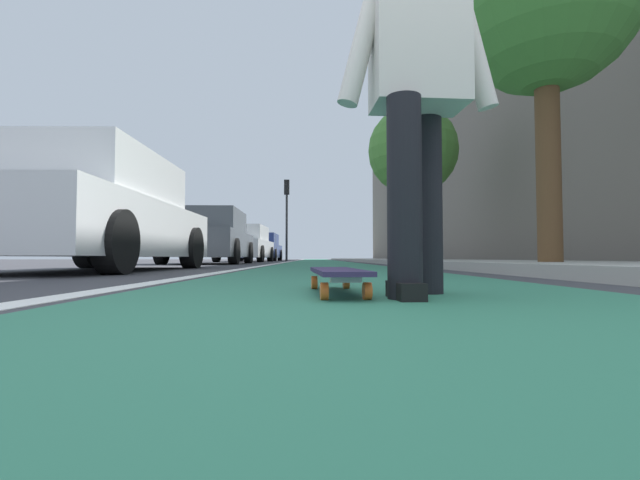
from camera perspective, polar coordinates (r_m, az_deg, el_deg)
The scene contains 14 objects.
ground_plane at distance 11.13m, azimuth 0.49°, elevation -3.23°, with size 80.00×80.00×0.00m, color #38383D.
bike_lane_paint at distance 25.13m, azimuth -0.27°, elevation -2.75°, with size 56.00×2.34×0.00m, color #2D7256.
lane_stripe_white at distance 21.16m, azimuth -3.75°, elevation -2.81°, with size 52.00×0.16×0.01m, color silver.
sidewalk_curb at distance 19.44m, azimuth 9.36°, elevation -2.67°, with size 52.00×3.20×0.11m, color #9E9B93.
building_facade at distance 24.73m, azimuth 14.87°, elevation 11.21°, with size 40.00×1.20×11.88m, color #71685C.
skateboard at distance 2.00m, azimuth 2.24°, elevation -4.45°, with size 0.85×0.25×0.11m.
skater_person at distance 2.05m, azimuth 12.74°, elevation 19.77°, with size 0.47×0.72×1.64m.
parked_car_near at distance 6.23m, azimuth -27.22°, elevation 2.92°, with size 4.18×1.87×1.48m.
parked_car_mid at distance 12.45m, azimuth -14.39°, elevation 0.25°, with size 4.21×2.06×1.49m.
parked_car_far at distance 18.16m, azimuth -9.87°, elevation -0.61°, with size 4.31×2.07×1.49m.
parked_car_end at distance 23.73m, azimuth -7.76°, elevation -1.05°, with size 4.40×2.04×1.48m.
traffic_light at distance 23.60m, azimuth -4.42°, elevation 4.63°, with size 0.33×0.28×4.42m.
street_tree_near at distance 7.11m, azimuth 27.58°, elevation 25.73°, with size 2.35×2.35×4.70m.
street_tree_mid at distance 13.79m, azimuth 12.17°, elevation 11.40°, with size 2.73×2.73×4.83m.
Camera 1 is at (-1.13, 0.27, 0.17)m, focal length 24.20 mm.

